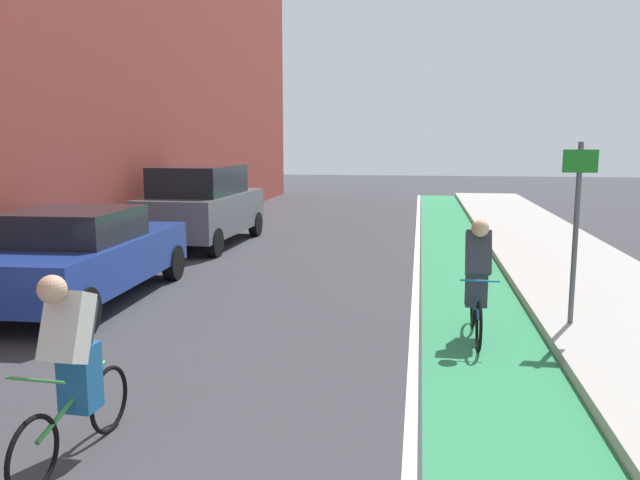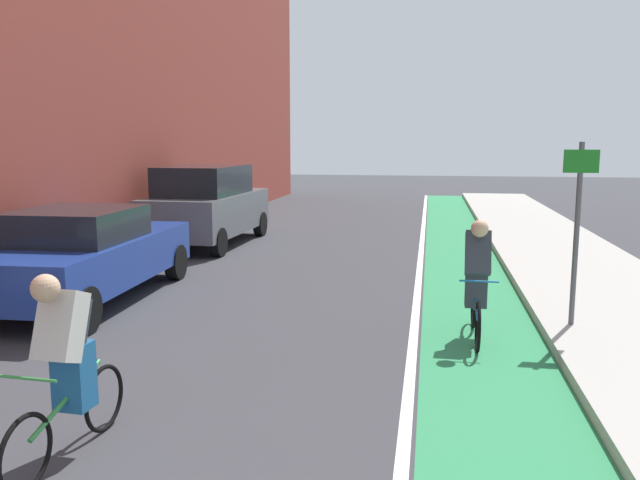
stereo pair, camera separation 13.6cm
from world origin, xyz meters
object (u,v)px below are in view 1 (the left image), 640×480
(street_sign_post, at_px, (577,216))
(cyclist_mid, at_px, (477,278))
(parked_sedan_blue, at_px, (81,254))
(cyclist_lead, at_px, (72,360))
(parked_suv_gray, at_px, (202,205))

(street_sign_post, bearing_deg, cyclist_mid, -161.49)
(parked_sedan_blue, bearing_deg, cyclist_lead, -61.29)
(parked_suv_gray, bearing_deg, cyclist_lead, -76.12)
(cyclist_mid, height_order, street_sign_post, street_sign_post)
(parked_sedan_blue, xyz_separation_m, street_sign_post, (7.41, -0.54, 0.81))
(cyclist_lead, bearing_deg, parked_suv_gray, 103.88)
(cyclist_lead, xyz_separation_m, street_sign_post, (4.78, 4.26, 0.76))
(parked_suv_gray, distance_m, cyclist_lead, 10.96)
(parked_suv_gray, bearing_deg, cyclist_mid, -48.08)
(parked_sedan_blue, height_order, street_sign_post, street_sign_post)
(cyclist_lead, relative_size, street_sign_post, 0.68)
(parked_sedan_blue, xyz_separation_m, cyclist_mid, (6.12, -0.97, 0.02))
(parked_suv_gray, height_order, cyclist_mid, parked_suv_gray)
(parked_suv_gray, relative_size, cyclist_lead, 2.68)
(parked_sedan_blue, bearing_deg, street_sign_post, -4.15)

